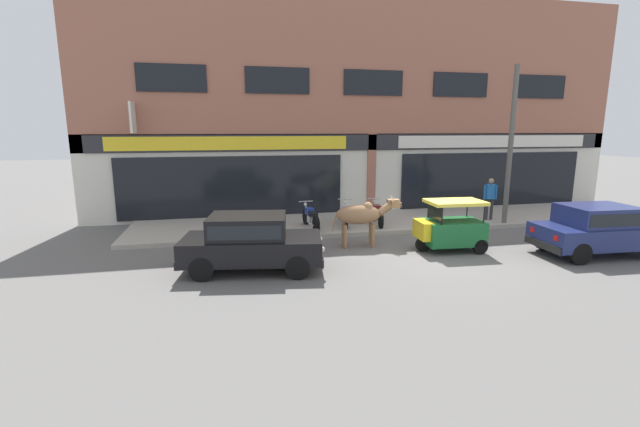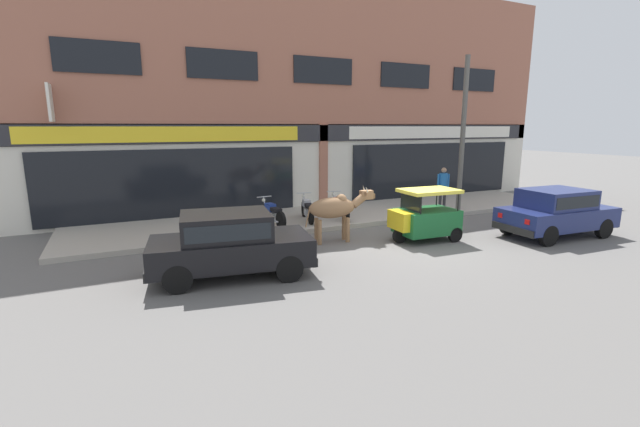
{
  "view_description": "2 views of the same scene",
  "coord_description": "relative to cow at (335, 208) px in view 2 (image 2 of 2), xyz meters",
  "views": [
    {
      "loc": [
        -6.03,
        -11.24,
        3.6
      ],
      "look_at": [
        -3.32,
        1.0,
        1.11
      ],
      "focal_mm": 24.0,
      "sensor_mm": 36.0,
      "label": 1
    },
    {
      "loc": [
        -7.63,
        -9.69,
        3.32
      ],
      "look_at": [
        -2.5,
        1.0,
        0.89
      ],
      "focal_mm": 24.0,
      "sensor_mm": 36.0,
      "label": 2
    }
  ],
  "objects": [
    {
      "name": "ground_plane",
      "position": [
        2.0,
        -1.03,
        -1.01
      ],
      "size": [
        90.0,
        90.0,
        0.0
      ],
      "primitive_type": "plane",
      "color": "#605E5B"
    },
    {
      "name": "sidewalk",
      "position": [
        2.0,
        3.04,
        -0.93
      ],
      "size": [
        19.0,
        3.74,
        0.15
      ],
      "primitive_type": "cube",
      "color": "#A8A093",
      "rests_on": "ground"
    },
    {
      "name": "shop_building",
      "position": [
        1.99,
        5.16,
        3.31
      ],
      "size": [
        23.0,
        1.4,
        9.06
      ],
      "color": "#9E604C",
      "rests_on": "ground"
    },
    {
      "name": "cow",
      "position": [
        0.0,
        0.0,
        0.0
      ],
      "size": [
        2.15,
        0.66,
        1.61
      ],
      "color": "#936B47",
      "rests_on": "ground"
    },
    {
      "name": "car_0",
      "position": [
        6.35,
        -2.34,
        -0.19
      ],
      "size": [
        3.68,
        1.79,
        1.46
      ],
      "color": "black",
      "rests_on": "ground"
    },
    {
      "name": "car_1",
      "position": [
        -3.48,
        -1.58,
        -0.19
      ],
      "size": [
        3.77,
        2.13,
        1.46
      ],
      "color": "black",
      "rests_on": "ground"
    },
    {
      "name": "auto_rickshaw",
      "position": [
        2.45,
        -0.97,
        -0.35
      ],
      "size": [
        2.02,
        1.25,
        1.52
      ],
      "color": "black",
      "rests_on": "ground"
    },
    {
      "name": "motorcycle_0",
      "position": [
        -1.17,
        2.18,
        -0.47
      ],
      "size": [
        0.52,
        1.81,
        0.88
      ],
      "color": "black",
      "rests_on": "sidewalk"
    },
    {
      "name": "motorcycle_1",
      "position": [
        0.17,
        2.38,
        -0.47
      ],
      "size": [
        0.67,
        1.79,
        0.88
      ],
      "color": "black",
      "rests_on": "sidewalk"
    },
    {
      "name": "motorcycle_2",
      "position": [
        1.34,
        2.25,
        -0.47
      ],
      "size": [
        0.58,
        1.8,
        0.88
      ],
      "color": "black",
      "rests_on": "sidewalk"
    },
    {
      "name": "pedestrian",
      "position": [
        5.82,
        2.09,
        0.13
      ],
      "size": [
        0.49,
        0.32,
        1.6
      ],
      "color": "#2D2D33",
      "rests_on": "sidewalk"
    },
    {
      "name": "utility_pole",
      "position": [
        6.07,
        1.47,
        1.98
      ],
      "size": [
        0.18,
        0.18,
        5.66
      ],
      "primitive_type": "cylinder",
      "color": "#595651",
      "rests_on": "sidewalk"
    }
  ]
}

